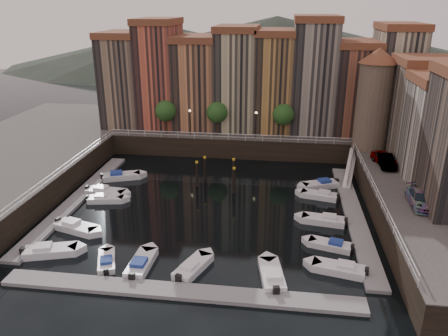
# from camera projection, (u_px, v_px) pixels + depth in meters

# --- Properties ---
(ground) EXTENTS (200.00, 200.00, 0.00)m
(ground) POSITION_uv_depth(u_px,v_px,m) (212.00, 204.00, 51.42)
(ground) COLOR black
(ground) RESTS_ON ground
(quay_far) EXTENTS (80.00, 20.00, 3.00)m
(quay_far) POSITION_uv_depth(u_px,v_px,m) (235.00, 131.00, 74.97)
(quay_far) COLOR black
(quay_far) RESTS_ON ground
(dock_left) EXTENTS (2.00, 28.00, 0.35)m
(dock_left) POSITION_uv_depth(u_px,v_px,m) (77.00, 199.00, 52.42)
(dock_left) COLOR gray
(dock_left) RESTS_ON ground
(dock_right) EXTENTS (2.00, 28.00, 0.35)m
(dock_right) POSITION_uv_depth(u_px,v_px,m) (354.00, 215.00, 48.44)
(dock_right) COLOR gray
(dock_right) RESTS_ON ground
(dock_near) EXTENTS (30.00, 2.00, 0.35)m
(dock_near) POSITION_uv_depth(u_px,v_px,m) (179.00, 291.00, 35.61)
(dock_near) COLOR gray
(dock_near) RESTS_ON ground
(mountains) EXTENTS (145.00, 100.00, 18.00)m
(mountains) POSITION_uv_depth(u_px,v_px,m) (267.00, 47.00, 150.30)
(mountains) COLOR #2D382D
(mountains) RESTS_ON ground
(far_terrace) EXTENTS (48.70, 10.30, 17.50)m
(far_terrace) POSITION_uv_depth(u_px,v_px,m) (255.00, 79.00, 68.89)
(far_terrace) COLOR #826953
(far_terrace) RESTS_ON quay_far
(corner_tower) EXTENTS (5.20, 5.20, 13.80)m
(corner_tower) POSITION_uv_depth(u_px,v_px,m) (374.00, 98.00, 58.77)
(corner_tower) COLOR #6B5B4C
(corner_tower) RESTS_ON quay_right
(promenade_trees) EXTENTS (21.20, 3.20, 5.20)m
(promenade_trees) POSITION_uv_depth(u_px,v_px,m) (221.00, 113.00, 66.10)
(promenade_trees) COLOR black
(promenade_trees) RESTS_ON quay_far
(street_lamps) EXTENTS (10.36, 0.36, 4.18)m
(street_lamps) POSITION_uv_depth(u_px,v_px,m) (223.00, 119.00, 65.38)
(street_lamps) COLOR black
(street_lamps) RESTS_ON quay_far
(railings) EXTENTS (36.08, 34.04, 0.52)m
(railings) POSITION_uv_depth(u_px,v_px,m) (217.00, 160.00, 54.60)
(railings) COLOR white
(railings) RESTS_ON ground
(gangway) EXTENTS (2.78, 8.32, 3.73)m
(gangway) POSITION_uv_depth(u_px,v_px,m) (350.00, 166.00, 57.90)
(gangway) COLOR white
(gangway) RESTS_ON ground
(mooring_pilings) EXTENTS (5.28, 3.84, 3.78)m
(mooring_pilings) POSITION_uv_depth(u_px,v_px,m) (217.00, 174.00, 55.90)
(mooring_pilings) COLOR black
(mooring_pilings) RESTS_ON ground
(boat_left_0) EXTENTS (5.22, 3.16, 1.17)m
(boat_left_0) POSITION_uv_depth(u_px,v_px,m) (49.00, 251.00, 40.98)
(boat_left_0) COLOR white
(boat_left_0) RESTS_ON ground
(boat_left_1) EXTENTS (5.16, 3.12, 1.16)m
(boat_left_1) POSITION_uv_depth(u_px,v_px,m) (76.00, 227.00, 45.33)
(boat_left_1) COLOR white
(boat_left_1) RESTS_ON ground
(boat_left_2) EXTENTS (4.51, 2.25, 1.01)m
(boat_left_2) POSITION_uv_depth(u_px,v_px,m) (105.00, 199.00, 51.92)
(boat_left_2) COLOR white
(boat_left_2) RESTS_ON ground
(boat_left_3) EXTENTS (5.19, 2.36, 1.17)m
(boat_left_3) POSITION_uv_depth(u_px,v_px,m) (105.00, 192.00, 53.75)
(boat_left_3) COLOR white
(boat_left_3) RESTS_ON ground
(boat_left_4) EXTENTS (5.26, 3.52, 1.19)m
(boat_left_4) POSITION_uv_depth(u_px,v_px,m) (121.00, 176.00, 58.59)
(boat_left_4) COLOR white
(boat_left_4) RESTS_ON ground
(boat_right_0) EXTENTS (4.93, 2.67, 1.10)m
(boat_right_0) POSITION_uv_depth(u_px,v_px,m) (340.00, 269.00, 38.28)
(boat_right_0) COLOR white
(boat_right_0) RESTS_ON ground
(boat_right_1) EXTENTS (4.39, 2.59, 0.98)m
(boat_right_1) POSITION_uv_depth(u_px,v_px,m) (331.00, 245.00, 42.10)
(boat_right_1) COLOR white
(boat_right_1) RESTS_ON ground
(boat_right_2) EXTENTS (4.90, 2.40, 1.10)m
(boat_right_2) POSITION_uv_depth(u_px,v_px,m) (324.00, 220.00, 46.84)
(boat_right_2) COLOR white
(boat_right_2) RESTS_ON ground
(boat_right_3) EXTENTS (4.71, 2.65, 1.05)m
(boat_right_3) POSITION_uv_depth(u_px,v_px,m) (320.00, 195.00, 52.87)
(boat_right_3) COLOR white
(boat_right_3) RESTS_ON ground
(boat_right_4) EXTENTS (4.94, 3.35, 1.12)m
(boat_right_4) POSITION_uv_depth(u_px,v_px,m) (321.00, 184.00, 55.97)
(boat_right_4) COLOR white
(boat_right_4) RESTS_ON ground
(boat_near_0) EXTENTS (2.74, 4.14, 0.94)m
(boat_near_0) POSITION_uv_depth(u_px,v_px,m) (107.00, 261.00, 39.47)
(boat_near_0) COLOR white
(boat_near_0) RESTS_ON ground
(boat_near_1) EXTENTS (1.90, 4.89, 1.12)m
(boat_near_1) POSITION_uv_depth(u_px,v_px,m) (141.00, 264.00, 39.01)
(boat_near_1) COLOR white
(boat_near_1) RESTS_ON ground
(boat_near_2) EXTENTS (3.18, 4.80, 1.08)m
(boat_near_2) POSITION_uv_depth(u_px,v_px,m) (193.00, 267.00, 38.51)
(boat_near_2) COLOR white
(boat_near_2) RESTS_ON ground
(boat_near_3) EXTENTS (2.65, 5.17, 1.16)m
(boat_near_3) POSITION_uv_depth(u_px,v_px,m) (272.00, 276.00, 37.28)
(boat_near_3) COLOR white
(boat_near_3) RESTS_ON ground
(car_a) EXTENTS (3.34, 5.01, 1.58)m
(car_a) POSITION_uv_depth(u_px,v_px,m) (385.00, 159.00, 54.83)
(car_a) COLOR gray
(car_a) RESTS_ON quay_right
(car_b) EXTENTS (1.73, 4.63, 1.51)m
(car_b) POSITION_uv_depth(u_px,v_px,m) (386.00, 162.00, 54.12)
(car_b) COLOR gray
(car_b) RESTS_ON quay_right
(car_c) EXTENTS (2.25, 5.25, 1.51)m
(car_c) POSITION_uv_depth(u_px,v_px,m) (420.00, 200.00, 43.72)
(car_c) COLOR gray
(car_c) RESTS_ON quay_right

